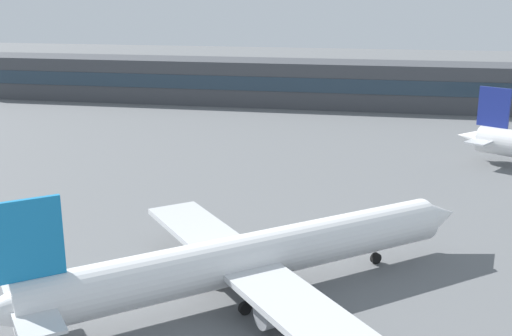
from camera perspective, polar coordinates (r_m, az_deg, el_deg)
ground_plane at (r=72.34m, az=2.13°, el=-2.40°), size 400.00×400.00×0.00m
terminal_building at (r=129.81m, az=6.47°, el=7.61°), size 153.63×12.13×9.00m
airplane_near at (r=48.01m, az=-0.09°, el=-8.02°), size 33.59×29.47×10.22m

